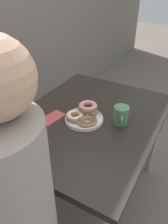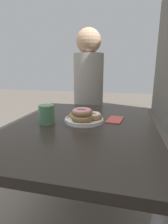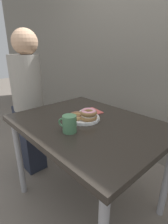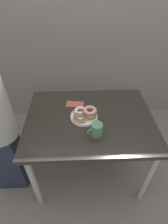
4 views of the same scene
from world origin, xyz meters
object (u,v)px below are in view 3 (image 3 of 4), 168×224
Objects in this scene: donut_plate at (85,115)px; coffee_mug at (69,124)px; napkin at (94,111)px; dining_table at (88,132)px; person_figure at (28,105)px.

donut_plate is 0.22m from coffee_mug.
napkin is at bearing 115.56° from donut_plate.
coffee_mug is at bearing -69.77° from donut_plate.
coffee_mug is at bearing -67.21° from napkin.
donut_plate is at bearing -64.44° from napkin.
coffee_mug is at bearing -79.82° from dining_table.
dining_table is 8.93× the size of coffee_mug.
person_figure is (-0.78, 0.09, -0.08)m from coffee_mug.
coffee_mug is 0.09× the size of person_figure.
donut_plate reaches higher than napkin.
person_figure reaches higher than donut_plate.
person_figure is (-0.70, -0.12, -0.06)m from donut_plate.
person_figure is at bearing -170.58° from donut_plate.
person_figure is at bearing -171.70° from dining_table.
napkin reaches higher than dining_table.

